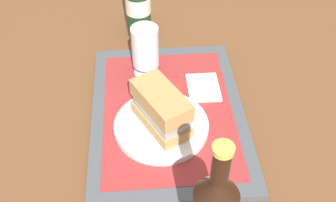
% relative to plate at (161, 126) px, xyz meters
% --- Properties ---
extents(ground_plane, '(3.00, 3.00, 0.00)m').
position_rel_plate_xyz_m(ground_plane, '(0.05, -0.02, -0.03)').
color(ground_plane, brown).
extents(tray, '(0.44, 0.32, 0.02)m').
position_rel_plate_xyz_m(tray, '(0.05, -0.02, -0.02)').
color(tray, '#4C5156').
rests_on(tray, ground_plane).
extents(placemat, '(0.38, 0.27, 0.00)m').
position_rel_plate_xyz_m(placemat, '(0.05, -0.02, -0.01)').
color(placemat, '#9E2D2D').
rests_on(placemat, tray).
extents(plate, '(0.19, 0.19, 0.01)m').
position_rel_plate_xyz_m(plate, '(0.00, 0.00, 0.00)').
color(plate, white).
rests_on(plate, placemat).
extents(sandwich, '(0.14, 0.12, 0.08)m').
position_rel_plate_xyz_m(sandwich, '(0.00, 0.00, 0.05)').
color(sandwich, tan).
rests_on(sandwich, plate).
extents(beer_glass, '(0.06, 0.06, 0.12)m').
position_rel_plate_xyz_m(beer_glass, '(0.17, 0.02, 0.06)').
color(beer_glass, silver).
rests_on(beer_glass, placemat).
extents(napkin_folded, '(0.09, 0.07, 0.01)m').
position_rel_plate_xyz_m(napkin_folded, '(0.11, -0.10, -0.00)').
color(napkin_folded, white).
rests_on(napkin_folded, placemat).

